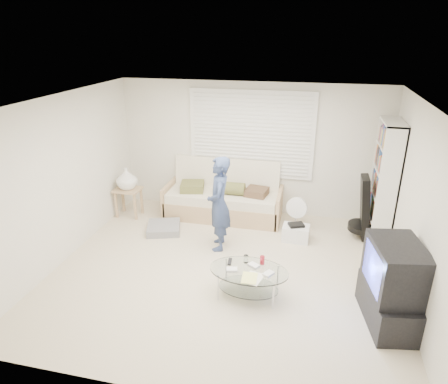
% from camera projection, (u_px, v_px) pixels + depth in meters
% --- Properties ---
extents(ground, '(5.00, 5.00, 0.00)m').
position_uv_depth(ground, '(224.00, 271.00, 5.96)').
color(ground, beige).
rests_on(ground, ground).
extents(room_shell, '(5.02, 4.52, 2.51)m').
position_uv_depth(room_shell, '(232.00, 157.00, 5.78)').
color(room_shell, silver).
rests_on(room_shell, ground).
extents(window_blinds, '(2.32, 0.08, 1.62)m').
position_uv_depth(window_blinds, '(251.00, 134.00, 7.36)').
color(window_blinds, silver).
rests_on(window_blinds, ground).
extents(futon_sofa, '(2.20, 0.89, 1.07)m').
position_uv_depth(futon_sofa, '(224.00, 199.00, 7.62)').
color(futon_sofa, tan).
rests_on(futon_sofa, ground).
extents(grey_floor_pillow, '(0.71, 0.71, 0.13)m').
position_uv_depth(grey_floor_pillow, '(164.00, 228.00, 7.12)').
color(grey_floor_pillow, slate).
rests_on(grey_floor_pillow, ground).
extents(side_table, '(0.49, 0.39, 0.96)m').
position_uv_depth(side_table, '(127.00, 181.00, 7.49)').
color(side_table, tan).
rests_on(side_table, ground).
extents(bookshelf, '(0.32, 0.86, 2.03)m').
position_uv_depth(bookshelf, '(384.00, 182.00, 6.57)').
color(bookshelf, white).
rests_on(bookshelf, ground).
extents(guitar_case, '(0.39, 0.40, 1.10)m').
position_uv_depth(guitar_case, '(364.00, 212.00, 6.74)').
color(guitar_case, black).
rests_on(guitar_case, ground).
extents(floor_fan, '(0.39, 0.25, 0.63)m').
position_uv_depth(floor_fan, '(296.00, 211.00, 7.08)').
color(floor_fan, white).
rests_on(floor_fan, ground).
extents(storage_bin, '(0.46, 0.33, 0.31)m').
position_uv_depth(storage_bin, '(296.00, 233.00, 6.79)').
color(storage_bin, white).
rests_on(storage_bin, ground).
extents(tv_unit, '(0.68, 1.06, 1.07)m').
position_uv_depth(tv_unit, '(392.00, 285.00, 4.75)').
color(tv_unit, black).
rests_on(tv_unit, ground).
extents(coffee_table, '(1.08, 0.71, 0.52)m').
position_uv_depth(coffee_table, '(249.00, 275.00, 5.31)').
color(coffee_table, silver).
rests_on(coffee_table, ground).
extents(standing_person, '(0.48, 0.63, 1.56)m').
position_uv_depth(standing_person, '(219.00, 204.00, 6.34)').
color(standing_person, navy).
rests_on(standing_person, ground).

